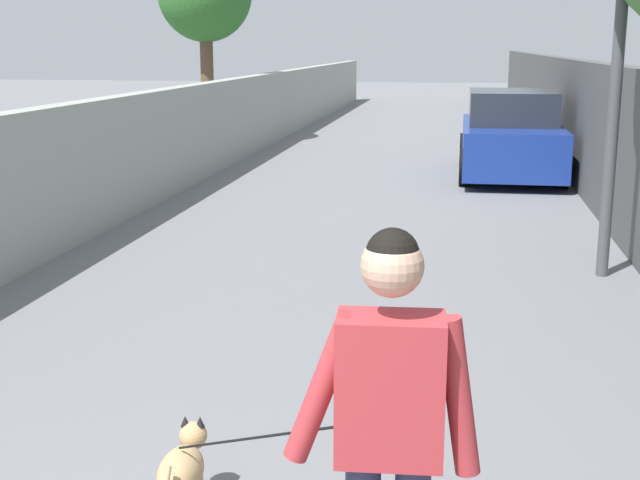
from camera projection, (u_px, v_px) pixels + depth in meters
The scene contains 6 objects.
ground_plane at pixel (385, 180), 15.13m from camera, with size 80.00×80.00×0.00m, color slate.
wall_left at pixel (165, 142), 13.54m from camera, with size 48.00×0.30×1.67m, color #999E93.
fence_right at pixel (603, 136), 12.45m from camera, with size 48.00×0.30×2.08m, color #4C4C4C.
person_skateboarder at pixel (389, 418), 3.04m from camera, with size 0.24×0.71×1.66m.
dog at pixel (183, 468), 4.30m from camera, with size 1.26×1.23×1.06m.
car_near at pixel (511, 137), 15.49m from camera, with size 4.07×1.80×1.54m.
Camera 1 is at (-0.97, -1.27, 2.35)m, focal length 48.10 mm.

